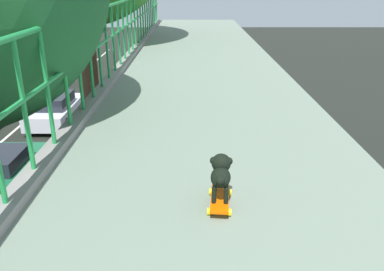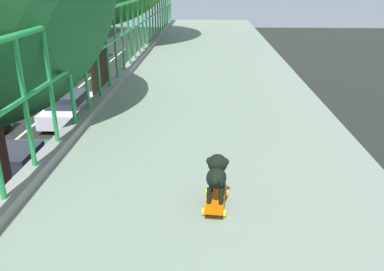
# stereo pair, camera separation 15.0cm
# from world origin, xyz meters

# --- Properties ---
(car_green_fifth) EXTENTS (1.87, 3.97, 1.35)m
(car_green_fifth) POSITION_xyz_m (-5.30, 11.28, 0.66)
(car_green_fifth) COLOR #18643D
(car_green_fifth) RESTS_ON ground
(car_white_seventh) EXTENTS (1.95, 4.36, 1.49)m
(car_white_seventh) POSITION_xyz_m (-5.61, 17.93, 0.72)
(car_white_seventh) COLOR silver
(car_white_seventh) RESTS_ON ground
(city_bus) EXTENTS (2.52, 11.75, 3.50)m
(city_bus) POSITION_xyz_m (-9.29, 29.20, 1.97)
(city_bus) COLOR beige
(city_bus) RESTS_ON ground
(toy_skateboard) EXTENTS (0.22, 0.48, 0.08)m
(toy_skateboard) POSITION_xyz_m (1.41, 1.89, 5.11)
(toy_skateboard) COLOR #F15A03
(toy_skateboard) RESTS_ON overpass_deck
(small_dog) EXTENTS (0.19, 0.38, 0.32)m
(small_dog) POSITION_xyz_m (1.42, 1.91, 5.33)
(small_dog) COLOR black
(small_dog) RESTS_ON toy_skateboard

